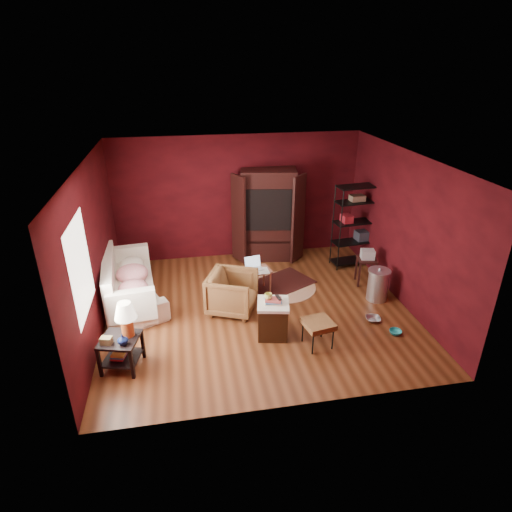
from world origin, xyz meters
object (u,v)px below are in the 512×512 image
(side_table, at_px, (123,329))
(hamper, at_px, (273,318))
(sofa, at_px, (130,284))
(wire_shelving, at_px, (355,223))
(armchair, at_px, (232,291))
(laptop_desk, at_px, (255,272))
(tv_armoire, at_px, (268,213))

(side_table, relative_size, hamper, 1.49)
(sofa, xyz_separation_m, wire_shelving, (4.76, 0.83, 0.62))
(wire_shelving, bearing_deg, armchair, -159.63)
(hamper, distance_m, wire_shelving, 3.38)
(hamper, bearing_deg, sofa, 147.99)
(hamper, distance_m, laptop_desk, 1.47)
(sofa, bearing_deg, tv_armoire, -84.05)
(hamper, relative_size, tv_armoire, 0.35)
(laptop_desk, distance_m, tv_armoire, 1.81)
(sofa, height_order, side_table, side_table)
(sofa, relative_size, armchair, 2.38)
(armchair, distance_m, laptop_desk, 0.78)
(armchair, xyz_separation_m, hamper, (0.57, -0.89, -0.09))
(wire_shelving, bearing_deg, laptop_desk, -166.04)
(side_table, height_order, hamper, side_table)
(laptop_desk, bearing_deg, tv_armoire, 58.81)
(sofa, relative_size, tv_armoire, 0.96)
(sofa, height_order, wire_shelving, wire_shelving)
(armchair, distance_m, wire_shelving, 3.30)
(armchair, height_order, side_table, side_table)
(hamper, bearing_deg, laptop_desk, 91.68)
(hamper, bearing_deg, armchair, 122.56)
(side_table, distance_m, hamper, 2.40)
(armchair, height_order, hamper, armchair)
(armchair, height_order, laptop_desk, armchair)
(armchair, distance_m, hamper, 1.06)
(sofa, xyz_separation_m, armchair, (1.86, -0.63, 0.03))
(armchair, bearing_deg, tv_armoire, -4.35)
(laptop_desk, height_order, wire_shelving, wire_shelving)
(hamper, xyz_separation_m, wire_shelving, (2.34, 2.34, 0.68))
(laptop_desk, xyz_separation_m, tv_armoire, (0.59, 1.60, 0.63))
(armchair, bearing_deg, wire_shelving, -40.71)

